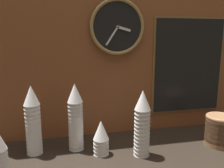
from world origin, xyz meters
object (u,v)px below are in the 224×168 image
object	(u,v)px
cup_stack_center_right	(142,123)
cup_stack_left	(33,120)
cup_stack_center_left	(76,117)
wall_clock	(117,27)
bowl_stack_far_right	(220,130)
cup_stack_center	(101,137)
menu_board	(188,66)

from	to	relation	value
cup_stack_center_right	cup_stack_left	distance (cm)	53.53
cup_stack_left	cup_stack_center_left	bearing A→B (deg)	0.78
cup_stack_center_left	cup_stack_center_right	bearing A→B (deg)	-23.72
cup_stack_center_right	wall_clock	xyz separation A→B (cm)	(-5.48, 28.76, 46.51)
bowl_stack_far_right	wall_clock	distance (cm)	78.96
bowl_stack_far_right	wall_clock	world-z (taller)	wall_clock
cup_stack_center_left	cup_stack_left	bearing A→B (deg)	-179.22
cup_stack_center	cup_stack_center_left	bearing A→B (deg)	144.85
cup_stack_center	wall_clock	xyz separation A→B (cm)	(13.87, 23.35, 54.25)
cup_stack_left	cup_stack_center	size ratio (longest dim) A/B	2.00
cup_stack_center	bowl_stack_far_right	xyz separation A→B (cm)	(64.21, -3.91, -0.15)
cup_stack_center_right	bowl_stack_far_right	distance (cm)	45.56
cup_stack_center_right	wall_clock	bearing A→B (deg)	100.79
bowl_stack_far_right	wall_clock	size ratio (longest dim) A/B	0.52
cup_stack_left	wall_clock	size ratio (longest dim) A/B	1.12
cup_stack_left	cup_stack_center	xyz separation A→B (cm)	(32.47, -7.94, -8.71)
wall_clock	menu_board	distance (cm)	51.19
cup_stack_center_right	menu_board	xyz separation A→B (cm)	(40.22, 29.65, 23.48)
cup_stack_center	menu_board	bearing A→B (deg)	22.14
cup_stack_center	wall_clock	world-z (taller)	wall_clock
cup_stack_center_right	cup_stack_center_left	distance (cm)	33.91
cup_stack_left	cup_stack_center_right	bearing A→B (deg)	-14.45
cup_stack_center_left	cup_stack_center	bearing A→B (deg)	-35.15
bowl_stack_far_right	menu_board	size ratio (longest dim) A/B	0.28
cup_stack_center_left	bowl_stack_far_right	size ratio (longest dim) A/B	2.13
cup_stack_center_right	bowl_stack_far_right	bearing A→B (deg)	1.93
cup_stack_center	bowl_stack_far_right	world-z (taller)	cup_stack_center
cup_stack_center_left	bowl_stack_far_right	distance (cm)	77.35
cup_stack_left	cup_stack_center	world-z (taller)	cup_stack_left
bowl_stack_far_right	cup_stack_center_right	bearing A→B (deg)	-178.07
cup_stack_left	cup_stack_center_left	distance (cm)	20.80
cup_stack_left	wall_clock	world-z (taller)	wall_clock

